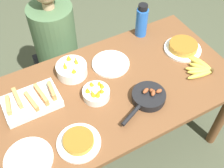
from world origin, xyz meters
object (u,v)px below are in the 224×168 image
Objects in this scene: banana_bunch at (200,68)px; fruit_bowl_citrus at (72,69)px; melon_tray at (32,101)px; water_bottle at (142,21)px; frittata_plate_side at (79,142)px; fruit_bowl_mango at (96,93)px; skillet at (148,97)px; person_figure at (58,55)px; frittata_plate_center at (183,47)px; empty_plate_far_left at (29,159)px; empty_plate_near_front at (111,64)px.

fruit_bowl_citrus reaches higher than banana_bunch.
fruit_bowl_citrus is (0.30, 0.12, 0.01)m from melon_tray.
banana_bunch is 0.83× the size of water_bottle.
fruit_bowl_mango is (0.22, 0.24, 0.01)m from frittata_plate_side.
frittata_plate_side is at bearing -142.02° from water_bottle.
fruit_bowl_mango is (-0.26, 0.17, 0.01)m from skillet.
person_figure reaches higher than fruit_bowl_citrus.
banana_bunch is 0.43m from skillet.
water_bottle reaches higher than banana_bunch.
frittata_plate_side is at bearing -109.67° from fruit_bowl_citrus.
frittata_plate_center is 1.56× the size of fruit_bowl_mango.
frittata_plate_center is (0.45, 0.25, -0.00)m from skillet.
skillet is 0.52m from frittata_plate_center.
fruit_bowl_citrus is (-0.76, 0.16, 0.02)m from frittata_plate_center.
skillet is at bearing -73.20° from person_figure.
frittata_plate_side is 1.20× the size of fruit_bowl_citrus.
frittata_plate_side is 1.44× the size of fruit_bowl_mango.
fruit_bowl_mango is (0.35, -0.13, 0.00)m from melon_tray.
fruit_bowl_citrus reaches higher than melon_tray.
empty_plate_far_left is (-0.13, -0.32, -0.02)m from melon_tray.
skillet reaches higher than frittata_plate_side.
water_bottle is 0.74m from person_figure.
fruit_bowl_citrus is (-0.25, 0.05, 0.03)m from empty_plate_near_front.
frittata_plate_side is at bearing -134.72° from empty_plate_near_front.
frittata_plate_side is 0.98m from water_bottle.
water_bottle is at bearing 106.38° from banana_bunch.
frittata_plate_center is 1.03× the size of empty_plate_far_left.
banana_bunch is 1.07m from melon_tray.
melon_tray is 0.68m from skillet.
fruit_bowl_mango is (0.48, 0.20, 0.03)m from empty_plate_far_left.
frittata_plate_center is 1.31× the size of fruit_bowl_citrus.
person_figure is (0.05, 0.45, -0.28)m from fruit_bowl_citrus.
empty_plate_near_front is at bearing -10.58° from fruit_bowl_citrus.
water_bottle is (0.34, 0.17, 0.11)m from empty_plate_near_front.
skillet is 1.37× the size of empty_plate_far_left.
melon_tray is at bearing -159.15° from fruit_bowl_citrus.
water_bottle is (0.60, 0.12, 0.08)m from fruit_bowl_citrus.
empty_plate_far_left is 1.04m from person_figure.
frittata_plate_side is at bearing -173.27° from banana_bunch.
skillet is 0.61m from water_bottle.
fruit_bowl_citrus reaches higher than skillet.
skillet is at bearing 7.93° from frittata_plate_side.
melon_tray reaches higher than skillet.
skillet is 0.37m from empty_plate_near_front.
person_figure reaches higher than frittata_plate_side.
person_figure reaches higher than empty_plate_far_left.
frittata_plate_center is 1.09× the size of frittata_plate_side.
fruit_bowl_citrus is at bearing 70.33° from frittata_plate_side.
melon_tray is at bearing -173.10° from empty_plate_near_front.
empty_plate_near_front is at bearing 167.21° from frittata_plate_center.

